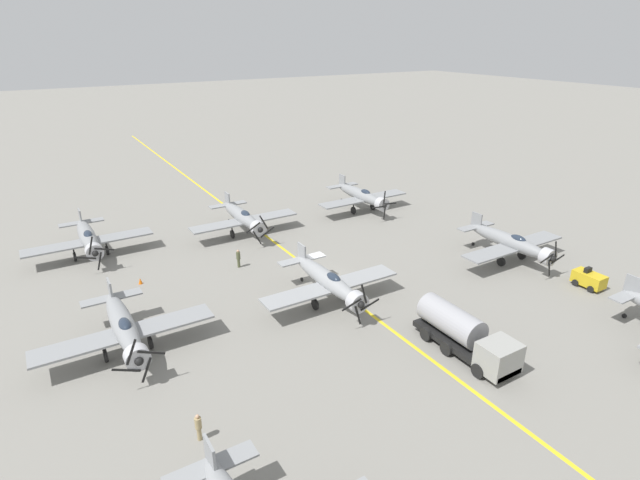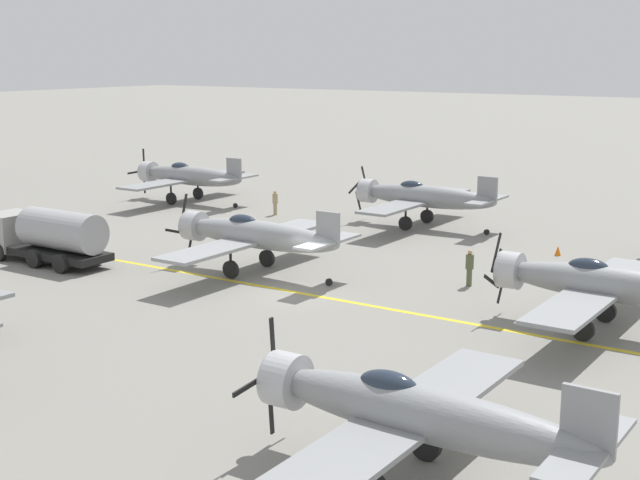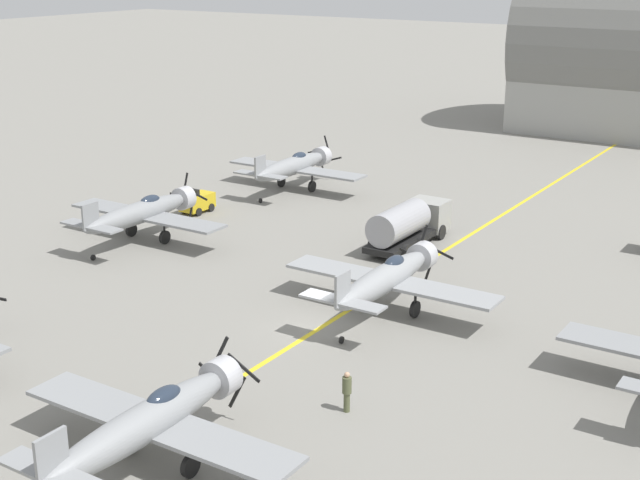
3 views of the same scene
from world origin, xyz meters
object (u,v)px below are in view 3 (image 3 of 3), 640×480
(airplane_mid_center, at_px, (387,278))
(tow_tractor, at_px, (197,202))
(airplane_far_left, at_px, (294,166))
(ground_crew_inspecting, at_px, (347,390))
(airplane_near_center, at_px, (151,420))
(airplane_mid_left, at_px, (143,212))
(fuel_tanker, at_px, (408,224))

(airplane_mid_center, xyz_separation_m, tow_tractor, (-21.06, 9.46, -1.22))
(airplane_far_left, distance_m, ground_crew_inspecting, 36.57)
(airplane_near_center, xyz_separation_m, tow_tractor, (-21.03, 27.28, -1.22))
(airplane_near_center, height_order, airplane_far_left, airplane_far_left)
(airplane_mid_left, relative_size, ground_crew_inspecting, 6.65)
(tow_tractor, bearing_deg, fuel_tanker, 4.63)
(airplane_mid_center, height_order, fuel_tanker, airplane_mid_center)
(airplane_mid_center, relative_size, fuel_tanker, 1.50)
(airplane_mid_center, relative_size, ground_crew_inspecting, 6.65)
(airplane_mid_left, height_order, airplane_mid_center, airplane_mid_left)
(airplane_near_center, relative_size, tow_tractor, 4.62)
(airplane_near_center, xyz_separation_m, airplane_far_left, (-18.68, 36.44, 0.00))
(airplane_mid_center, xyz_separation_m, fuel_tanker, (-4.35, 10.81, -0.50))
(airplane_far_left, relative_size, ground_crew_inspecting, 6.65)
(airplane_mid_left, xyz_separation_m, airplane_mid_center, (19.48, -2.20, 0.00))
(tow_tractor, distance_m, ground_crew_inspecting, 31.67)
(airplane_mid_center, height_order, ground_crew_inspecting, airplane_mid_center)
(airplane_near_center, relative_size, ground_crew_inspecting, 6.65)
(airplane_far_left, bearing_deg, ground_crew_inspecting, -64.41)
(fuel_tanker, bearing_deg, airplane_mid_left, -150.34)
(airplane_near_center, distance_m, fuel_tanker, 28.96)
(airplane_mid_left, height_order, airplane_far_left, airplane_mid_left)
(fuel_tanker, height_order, ground_crew_inspecting, fuel_tanker)
(airplane_mid_left, distance_m, airplane_near_center, 27.91)
(airplane_far_left, bearing_deg, fuel_tanker, -40.82)
(tow_tractor, bearing_deg, airplane_mid_left, -77.71)
(airplane_mid_center, bearing_deg, airplane_near_center, -86.43)
(airplane_mid_left, bearing_deg, airplane_near_center, -47.91)
(tow_tractor, bearing_deg, ground_crew_inspecting, -38.47)
(airplane_mid_center, distance_m, tow_tractor, 23.12)
(tow_tractor, height_order, ground_crew_inspecting, ground_crew_inspecting)
(airplane_mid_center, relative_size, tow_tractor, 4.62)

